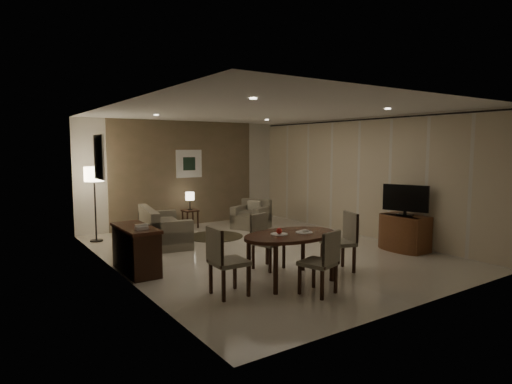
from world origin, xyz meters
TOP-DOWN VIEW (x-y plane):
  - room_shell at (0.00, 0.40)m, footprint 5.50×7.00m
  - taupe_accent at (0.00, 3.48)m, footprint 3.96×0.03m
  - curtain_wall at (2.68, 0.00)m, footprint 0.08×6.70m
  - curtain_rod at (2.68, 0.00)m, footprint 0.03×6.80m
  - art_back_frame at (0.10, 3.46)m, footprint 0.72×0.03m
  - art_back_canvas at (0.10, 3.44)m, footprint 0.34×0.01m
  - art_left_frame at (-2.72, 1.20)m, footprint 0.03×0.60m
  - art_left_canvas at (-2.71, 1.20)m, footprint 0.01×0.46m
  - downlight_nl at (-1.40, -1.80)m, footprint 0.10×0.10m
  - downlight_nr at (1.40, -1.80)m, footprint 0.10×0.10m
  - downlight_fl at (-1.40, 1.80)m, footprint 0.10×0.10m
  - downlight_fr at (1.40, 1.80)m, footprint 0.10×0.10m
  - console_desk at (-2.49, 0.00)m, footprint 0.48×1.20m
  - telephone at (-2.49, -0.30)m, footprint 0.20×0.14m
  - tv_cabinet at (2.40, -1.50)m, footprint 0.48×0.90m
  - flat_tv at (2.38, -1.50)m, footprint 0.36×0.85m
  - dining_table at (-0.71, -1.78)m, footprint 1.55×0.97m
  - chair_near at (-0.75, -2.43)m, footprint 0.54×0.54m
  - chair_far at (-0.59, -1.04)m, footprint 0.54×0.54m
  - chair_left at (-1.79, -1.79)m, footprint 0.48×0.48m
  - chair_right at (0.28, -1.78)m, footprint 0.59×0.59m
  - plate_a at (-0.89, -1.73)m, footprint 0.26×0.26m
  - plate_b at (-0.49, -1.83)m, footprint 0.26×0.26m
  - fruit_apple at (-0.89, -1.73)m, footprint 0.09×0.09m
  - napkin at (-0.49, -1.83)m, footprint 0.12×0.08m
  - round_rug at (-0.09, 1.72)m, footprint 1.26×1.26m
  - sofa at (-1.33, 1.67)m, footprint 1.76×1.10m
  - armchair at (1.14, 2.10)m, footprint 1.04×1.06m
  - side_table at (-0.09, 3.02)m, footprint 0.36×0.36m
  - table_lamp at (-0.09, 3.02)m, footprint 0.22×0.22m
  - floor_lamp at (-2.45, 2.75)m, footprint 0.41×0.41m

SIDE VIEW (x-z plane):
  - round_rug at x=-0.09m, z-range 0.00..0.01m
  - side_table at x=-0.09m, z-range 0.00..0.46m
  - tv_cabinet at x=2.40m, z-range 0.00..0.70m
  - armchair at x=1.14m, z-range 0.00..0.71m
  - dining_table at x=-0.71m, z-range 0.00..0.73m
  - console_desk at x=-2.49m, z-range 0.00..0.75m
  - sofa at x=-1.33m, z-range 0.00..0.77m
  - chair_near at x=-0.75m, z-range 0.00..0.90m
  - chair_far at x=-0.59m, z-range 0.00..0.91m
  - chair_left at x=-1.79m, z-range 0.00..0.95m
  - chair_right at x=0.28m, z-range 0.00..0.96m
  - table_lamp at x=-0.09m, z-range 0.46..0.96m
  - plate_a at x=-0.89m, z-range 0.73..0.74m
  - plate_b at x=-0.49m, z-range 0.73..0.74m
  - napkin at x=-0.49m, z-range 0.74..0.77m
  - fruit_apple at x=-0.89m, z-range 0.74..0.83m
  - telephone at x=-2.49m, z-range 0.76..0.85m
  - floor_lamp at x=-2.45m, z-range 0.00..1.61m
  - flat_tv at x=2.38m, z-range 0.72..1.32m
  - curtain_wall at x=2.68m, z-range 0.03..2.61m
  - taupe_accent at x=0.00m, z-range 0.00..2.70m
  - room_shell at x=0.00m, z-range 0.00..2.70m
  - art_back_frame at x=0.10m, z-range 1.24..1.96m
  - art_back_canvas at x=0.10m, z-range 1.43..1.77m
  - art_left_frame at x=-2.72m, z-range 1.45..2.25m
  - art_left_canvas at x=-2.71m, z-range 1.53..2.17m
  - curtain_rod at x=2.68m, z-range 2.62..2.66m
  - downlight_nl at x=-1.40m, z-range 2.68..2.69m
  - downlight_nr at x=1.40m, z-range 2.68..2.69m
  - downlight_fl at x=-1.40m, z-range 2.68..2.69m
  - downlight_fr at x=1.40m, z-range 2.68..2.69m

